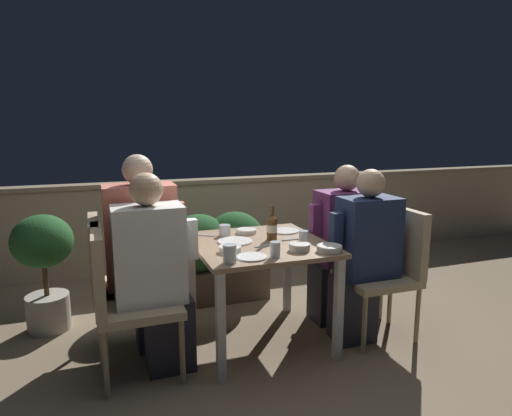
% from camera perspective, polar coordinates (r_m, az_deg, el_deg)
% --- Properties ---
extents(ground_plane, '(16.00, 16.00, 0.00)m').
position_cam_1_polar(ground_plane, '(3.28, 0.41, -16.22)').
color(ground_plane, '#847056').
extents(parapet_wall, '(9.00, 0.18, 0.91)m').
position_cam_1_polar(parapet_wall, '(4.76, -7.06, -1.76)').
color(parapet_wall, gray).
rests_on(parapet_wall, ground_plane).
extents(dining_table, '(0.86, 0.90, 0.70)m').
position_cam_1_polar(dining_table, '(3.06, 0.43, -6.02)').
color(dining_table, '#937556').
rests_on(dining_table, ground_plane).
extents(planter_hedge, '(1.14, 0.47, 0.74)m').
position_cam_1_polar(planter_hedge, '(3.83, -7.17, -5.68)').
color(planter_hedge, brown).
rests_on(planter_hedge, ground_plane).
extents(chair_left_near, '(0.48, 0.48, 0.90)m').
position_cam_1_polar(chair_left_near, '(2.78, -16.70, -9.83)').
color(chair_left_near, tan).
rests_on(chair_left_near, ground_plane).
extents(person_white_polo, '(0.49, 0.26, 1.21)m').
position_cam_1_polar(person_white_polo, '(2.77, -12.42, -8.09)').
color(person_white_polo, '#282833').
rests_on(person_white_polo, ground_plane).
extents(chair_left_far, '(0.48, 0.48, 0.90)m').
position_cam_1_polar(chair_left_far, '(3.08, -17.30, -7.84)').
color(chair_left_far, tan).
rests_on(chair_left_far, ground_plane).
extents(person_coral_top, '(0.51, 0.26, 1.29)m').
position_cam_1_polar(person_coral_top, '(3.06, -13.53, -5.59)').
color(person_coral_top, '#282833').
rests_on(person_coral_top, ground_plane).
extents(chair_right_near, '(0.48, 0.48, 0.90)m').
position_cam_1_polar(chair_right_near, '(3.33, 16.26, -6.36)').
color(chair_right_near, tan).
rests_on(chair_right_near, ground_plane).
extents(person_navy_jumper, '(0.48, 0.26, 1.18)m').
position_cam_1_polar(person_navy_jumper, '(3.20, 13.23, -5.80)').
color(person_navy_jumper, '#282833').
rests_on(person_navy_jumper, ground_plane).
extents(chair_right_far, '(0.48, 0.48, 0.90)m').
position_cam_1_polar(chair_right_far, '(3.59, 13.41, -4.93)').
color(chair_right_far, tan).
rests_on(chair_right_far, ground_plane).
extents(person_purple_stripe, '(0.50, 0.26, 1.18)m').
position_cam_1_polar(person_purple_stripe, '(3.47, 10.53, -4.44)').
color(person_purple_stripe, '#282833').
rests_on(person_purple_stripe, ground_plane).
extents(beer_bottle, '(0.07, 0.07, 0.24)m').
position_cam_1_polar(beer_bottle, '(3.07, 2.01, -2.37)').
color(beer_bottle, brown).
rests_on(beer_bottle, dining_table).
extents(plate_0, '(0.18, 0.18, 0.01)m').
position_cam_1_polar(plate_0, '(2.70, -0.54, -6.14)').
color(plate_0, white).
rests_on(plate_0, dining_table).
extents(plate_1, '(0.23, 0.23, 0.01)m').
position_cam_1_polar(plate_1, '(3.04, -2.65, -4.17)').
color(plate_1, white).
rests_on(plate_1, dining_table).
extents(plate_2, '(0.20, 0.20, 0.01)m').
position_cam_1_polar(plate_2, '(3.32, 3.61, -2.88)').
color(plate_2, white).
rests_on(plate_2, dining_table).
extents(bowl_0, '(0.14, 0.14, 0.04)m').
position_cam_1_polar(bowl_0, '(2.81, -3.26, -5.08)').
color(bowl_0, silver).
rests_on(bowl_0, dining_table).
extents(bowl_1, '(0.16, 0.16, 0.04)m').
position_cam_1_polar(bowl_1, '(2.85, 9.16, -4.96)').
color(bowl_1, beige).
rests_on(bowl_1, dining_table).
extents(bowl_2, '(0.14, 0.14, 0.03)m').
position_cam_1_polar(bowl_2, '(3.26, -1.21, -2.86)').
color(bowl_2, silver).
rests_on(bowl_2, dining_table).
extents(bowl_3, '(0.13, 0.13, 0.05)m').
position_cam_1_polar(bowl_3, '(2.85, 5.47, -4.82)').
color(bowl_3, beige).
rests_on(bowl_3, dining_table).
extents(glass_cup_0, '(0.08, 0.08, 0.11)m').
position_cam_1_polar(glass_cup_0, '(2.59, -3.32, -5.74)').
color(glass_cup_0, silver).
rests_on(glass_cup_0, dining_table).
extents(glass_cup_1, '(0.06, 0.06, 0.10)m').
position_cam_1_polar(glass_cup_1, '(2.69, 2.41, -5.23)').
color(glass_cup_1, silver).
rests_on(glass_cup_1, dining_table).
extents(glass_cup_2, '(0.06, 0.06, 0.10)m').
position_cam_1_polar(glass_cup_2, '(2.97, 5.98, -3.75)').
color(glass_cup_2, silver).
rests_on(glass_cup_2, dining_table).
extents(glass_cup_3, '(0.08, 0.08, 0.08)m').
position_cam_1_polar(glass_cup_3, '(3.20, -3.93, -2.79)').
color(glass_cup_3, silver).
rests_on(glass_cup_3, dining_table).
extents(fork_0, '(0.15, 0.12, 0.01)m').
position_cam_1_polar(fork_0, '(3.22, -6.56, -3.39)').
color(fork_0, silver).
rests_on(fork_0, dining_table).
extents(fork_1, '(0.17, 0.04, 0.01)m').
position_cam_1_polar(fork_1, '(2.94, 1.31, -4.69)').
color(fork_1, silver).
rests_on(fork_1, dining_table).
extents(fork_2, '(0.17, 0.03, 0.01)m').
position_cam_1_polar(fork_2, '(3.11, 4.72, -3.89)').
color(fork_2, silver).
rests_on(fork_2, dining_table).
extents(potted_plant, '(0.42, 0.42, 0.85)m').
position_cam_1_polar(potted_plant, '(3.58, -24.99, -5.92)').
color(potted_plant, '#B2A899').
rests_on(potted_plant, ground_plane).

